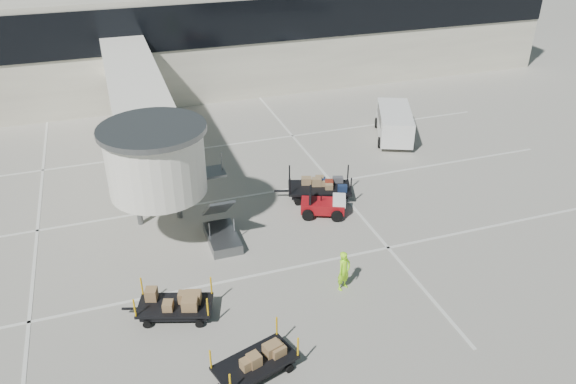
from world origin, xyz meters
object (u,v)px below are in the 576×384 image
at_px(suitcase_cart, 318,188).
at_px(box_cart_far, 175,305).
at_px(baggage_tug, 324,206).
at_px(ground_worker, 344,271).
at_px(box_cart_near, 258,362).
at_px(minivan, 394,121).

bearing_deg(suitcase_cart, box_cart_far, -123.77).
bearing_deg(box_cart_far, suitcase_cart, 56.13).
bearing_deg(suitcase_cart, baggage_tug, -84.34).
height_order(suitcase_cart, ground_worker, ground_worker).
xyz_separation_m(baggage_tug, box_cart_near, (-6.24, -9.27, -0.01)).
distance_m(suitcase_cart, box_cart_near, 12.85).
relative_size(box_cart_near, minivan, 0.67).
relative_size(baggage_tug, box_cart_near, 0.69).
bearing_deg(ground_worker, box_cart_far, 149.39).
distance_m(baggage_tug, ground_worker, 6.07).
relative_size(suitcase_cart, box_cart_near, 1.16).
height_order(baggage_tug, box_cart_far, baggage_tug).
xyz_separation_m(box_cart_far, ground_worker, (7.10, -0.56, 0.39)).
xyz_separation_m(baggage_tug, suitcase_cart, (0.38, 1.75, 0.06)).
relative_size(suitcase_cart, minivan, 0.77).
distance_m(suitcase_cart, minivan, 9.98).
height_order(box_cart_near, ground_worker, ground_worker).
relative_size(ground_worker, minivan, 0.34).
bearing_deg(baggage_tug, box_cart_near, -101.01).
height_order(box_cart_far, minivan, minivan).
bearing_deg(baggage_tug, minivan, 66.56).
relative_size(box_cart_far, minivan, 0.67).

